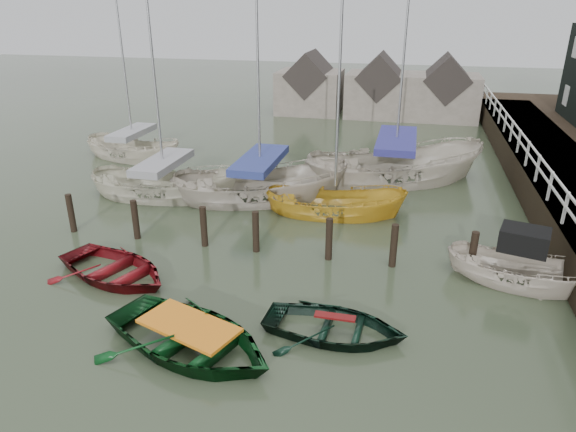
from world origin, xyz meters
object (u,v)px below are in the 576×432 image
(rowboat_green, at_px, (191,350))
(sailboat_e, at_px, (135,157))
(rowboat_dkgreen, at_px, (334,335))
(sailboat_d, at_px, (394,180))
(sailboat_b, at_px, (261,197))
(rowboat_red, at_px, (115,277))
(sailboat_c, at_px, (334,213))
(sailboat_a, at_px, (166,195))
(motorboat, at_px, (518,281))

(rowboat_green, distance_m, sailboat_e, 17.07)
(rowboat_dkgreen, height_order, sailboat_d, sailboat_d)
(sailboat_d, bearing_deg, rowboat_dkgreen, 152.30)
(rowboat_dkgreen, height_order, sailboat_b, sailboat_b)
(sailboat_d, bearing_deg, sailboat_e, 63.76)
(rowboat_red, relative_size, sailboat_c, 0.42)
(sailboat_a, bearing_deg, rowboat_green, -155.51)
(sailboat_b, xyz_separation_m, sailboat_e, (-8.12, 4.23, 0.00))
(sailboat_b, distance_m, sailboat_d, 6.42)
(motorboat, distance_m, sailboat_b, 10.49)
(sailboat_a, bearing_deg, rowboat_dkgreen, -138.12)
(rowboat_dkgreen, xyz_separation_m, sailboat_b, (-4.43, 8.67, 0.06))
(sailboat_a, distance_m, sailboat_e, 6.42)
(sailboat_c, bearing_deg, motorboat, -127.78)
(rowboat_green, bearing_deg, sailboat_c, 7.44)
(rowboat_green, height_order, sailboat_d, sailboat_d)
(rowboat_red, relative_size, sailboat_a, 0.34)
(rowboat_green, xyz_separation_m, sailboat_c, (2.00, 9.16, 0.01))
(rowboat_red, distance_m, sailboat_b, 7.72)
(sailboat_a, height_order, sailboat_b, sailboat_a)
(rowboat_dkgreen, bearing_deg, sailboat_e, 47.25)
(sailboat_b, bearing_deg, sailboat_d, -75.95)
(rowboat_red, distance_m, sailboat_e, 12.94)
(rowboat_green, relative_size, sailboat_b, 0.39)
(sailboat_a, relative_size, sailboat_d, 0.86)
(rowboat_dkgreen, relative_size, motorboat, 0.80)
(sailboat_b, relative_size, sailboat_c, 1.21)
(motorboat, height_order, sailboat_b, sailboat_b)
(rowboat_green, bearing_deg, sailboat_e, 52.98)
(rowboat_dkgreen, bearing_deg, sailboat_b, 30.09)
(motorboat, relative_size, sailboat_a, 0.38)
(sailboat_e, bearing_deg, sailboat_d, -78.27)
(sailboat_a, relative_size, sailboat_b, 1.02)
(motorboat, relative_size, sailboat_d, 0.32)
(rowboat_red, xyz_separation_m, sailboat_c, (5.59, 6.46, 0.01))
(rowboat_red, distance_m, sailboat_a, 6.88)
(rowboat_red, xyz_separation_m, motorboat, (11.59, 2.36, 0.10))
(rowboat_red, relative_size, sailboat_e, 0.42)
(sailboat_b, bearing_deg, sailboat_a, 78.77)
(rowboat_red, xyz_separation_m, sailboat_d, (7.63, 11.01, 0.06))
(rowboat_red, bearing_deg, rowboat_dkgreen, -80.32)
(motorboat, bearing_deg, rowboat_red, 116.54)
(rowboat_red, distance_m, sailboat_d, 13.40)
(motorboat, distance_m, sailboat_d, 9.52)
(rowboat_dkgreen, relative_size, sailboat_d, 0.26)
(sailboat_b, bearing_deg, sailboat_e, 41.76)
(rowboat_red, relative_size, rowboat_green, 0.88)
(sailboat_e, bearing_deg, rowboat_dkgreen, -121.62)
(rowboat_dkgreen, bearing_deg, sailboat_d, -0.87)
(rowboat_red, distance_m, sailboat_c, 8.55)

